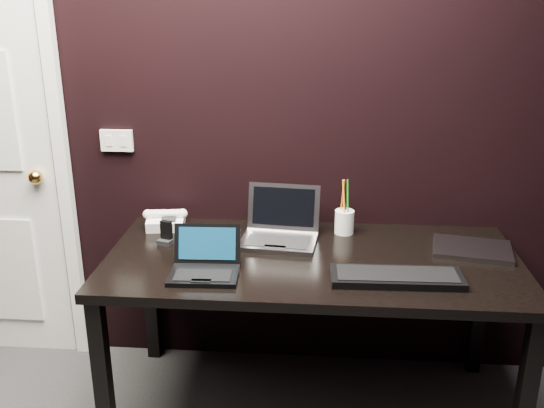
# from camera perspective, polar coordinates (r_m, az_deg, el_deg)

# --- Properties ---
(wall_back) EXTENTS (4.00, 0.00, 4.00)m
(wall_back) POSITION_cam_1_polar(r_m,az_deg,el_deg) (2.74, -2.13, 9.46)
(wall_back) COLOR black
(wall_back) RESTS_ON ground
(wall_switch) EXTENTS (0.15, 0.02, 0.10)m
(wall_switch) POSITION_cam_1_polar(r_m,az_deg,el_deg) (2.91, -14.41, 5.80)
(wall_switch) COLOR silver
(wall_switch) RESTS_ON wall_back
(desk) EXTENTS (1.70, 0.80, 0.74)m
(desk) POSITION_cam_1_polar(r_m,az_deg,el_deg) (2.54, 3.78, -6.59)
(desk) COLOR black
(desk) RESTS_ON ground
(netbook) EXTENTS (0.27, 0.24, 0.17)m
(netbook) POSITION_cam_1_polar(r_m,az_deg,el_deg) (2.36, -6.34, -5.79)
(netbook) COLOR black
(netbook) RESTS_ON desk
(silver_laptop) EXTENTS (0.35, 0.32, 0.22)m
(silver_laptop) POSITION_cam_1_polar(r_m,az_deg,el_deg) (2.64, 0.73, -2.63)
(silver_laptop) COLOR gray
(silver_laptop) RESTS_ON desk
(ext_keyboard) EXTENTS (0.50, 0.18, 0.03)m
(ext_keyboard) POSITION_cam_1_polar(r_m,az_deg,el_deg) (2.35, 11.66, -6.74)
(ext_keyboard) COLOR black
(ext_keyboard) RESTS_ON desk
(closed_laptop) EXTENTS (0.35, 0.28, 0.02)m
(closed_laptop) POSITION_cam_1_polar(r_m,az_deg,el_deg) (2.68, 18.32, -4.06)
(closed_laptop) COLOR gray
(closed_laptop) RESTS_ON desk
(desk_phone) EXTENTS (0.21, 0.17, 0.10)m
(desk_phone) POSITION_cam_1_polar(r_m,az_deg,el_deg) (2.83, -9.96, -1.51)
(desk_phone) COLOR white
(desk_phone) RESTS_ON desk
(mobile_phone) EXTENTS (0.07, 0.06, 0.10)m
(mobile_phone) POSITION_cam_1_polar(r_m,az_deg,el_deg) (2.66, -9.95, -2.92)
(mobile_phone) COLOR black
(mobile_phone) RESTS_ON desk
(pen_cup) EXTENTS (0.09, 0.09, 0.25)m
(pen_cup) POSITION_cam_1_polar(r_m,az_deg,el_deg) (2.74, 6.82, -1.58)
(pen_cup) COLOR white
(pen_cup) RESTS_ON desk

